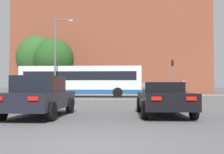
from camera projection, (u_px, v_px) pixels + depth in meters
name	position (u px, v px, depth m)	size (l,w,h in m)	color
ground_plane	(87.00, 147.00, 5.28)	(400.00, 400.00, 0.00)	#545456
stop_line_strip	(119.00, 100.00, 23.58)	(9.49, 0.30, 0.01)	silver
far_pavement	(122.00, 95.00, 36.21)	(70.55, 2.50, 0.01)	#A09B91
brick_civic_building	(112.00, 28.00, 47.48)	(29.79, 15.36, 23.88)	brown
car_saloon_left	(40.00, 96.00, 10.58)	(1.99, 4.41, 1.53)	black
car_roadster_right	(163.00, 98.00, 11.07)	(1.99, 4.51, 1.30)	black
bus_crossing_lead	(81.00, 81.00, 29.37)	(12.49, 2.75, 3.18)	silver
traffic_light_far_right	(173.00, 71.00, 35.38)	(0.26, 0.31, 4.48)	slate
traffic_light_far_left	(72.00, 71.00, 35.93)	(0.26, 0.31, 4.59)	slate
street_lamp_junction	(58.00, 50.00, 26.84)	(1.84, 0.36, 7.64)	slate
pedestrian_waiting	(184.00, 86.00, 36.51)	(0.46, 0.37, 1.85)	black
tree_by_building	(37.00, 58.00, 39.14)	(5.80, 5.80, 8.15)	#4C3823
tree_kerbside	(54.00, 59.00, 36.30)	(5.13, 5.13, 7.32)	#4C3823
tree_distant	(41.00, 70.00, 40.77)	(3.64, 3.64, 5.46)	#4C3823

